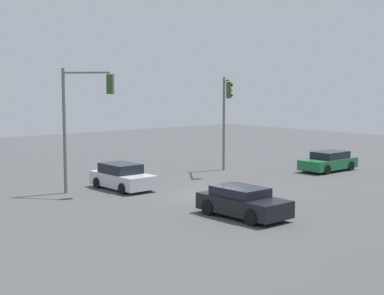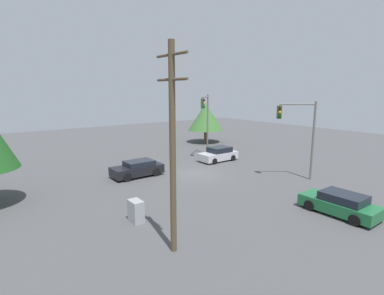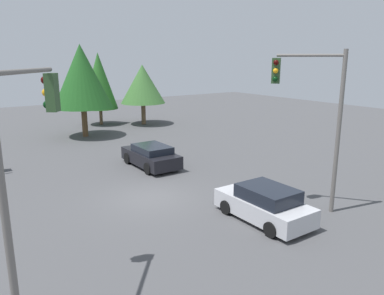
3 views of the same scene
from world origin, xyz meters
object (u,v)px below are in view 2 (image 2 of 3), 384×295
sedan_dark (138,169)px  sedan_silver (218,154)px  traffic_signal_cross (300,127)px  sedan_green (340,204)px  electrical_cabinet (136,211)px  traffic_signal_main (206,116)px

sedan_dark → sedan_silver: 9.45m
sedan_silver → traffic_signal_cross: (-8.92, -0.72, 3.67)m
sedan_green → sedan_silver: (14.71, -3.52, 0.04)m
electrical_cabinet → sedan_green: bearing=-122.2°
sedan_silver → traffic_signal_main: size_ratio=0.61×
sedan_green → traffic_signal_main: 17.96m
traffic_signal_cross → electrical_cabinet: (0.63, 14.42, -3.74)m
sedan_dark → traffic_signal_main: (2.52, -9.69, 3.92)m
sedan_green → electrical_cabinet: (6.42, 10.18, -0.03)m
electrical_cabinet → traffic_signal_cross: bearing=-92.5°
sedan_green → sedan_silver: bearing=76.5°
traffic_signal_cross → electrical_cabinet: traffic_signal_cross is taller
sedan_green → sedan_dark: bearing=112.1°
sedan_dark → sedan_silver: (0.11, -9.45, 0.02)m
sedan_silver → electrical_cabinet: bearing=121.2°
traffic_signal_main → electrical_cabinet: size_ratio=5.50×
sedan_silver → electrical_cabinet: 16.01m
sedan_dark → traffic_signal_cross: (-8.81, -10.17, 3.69)m
sedan_dark → electrical_cabinet: sedan_dark is taller
sedan_green → electrical_cabinet: bearing=147.8°
traffic_signal_cross → electrical_cabinet: size_ratio=5.19×
sedan_dark → sedan_silver: sedan_silver is taller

